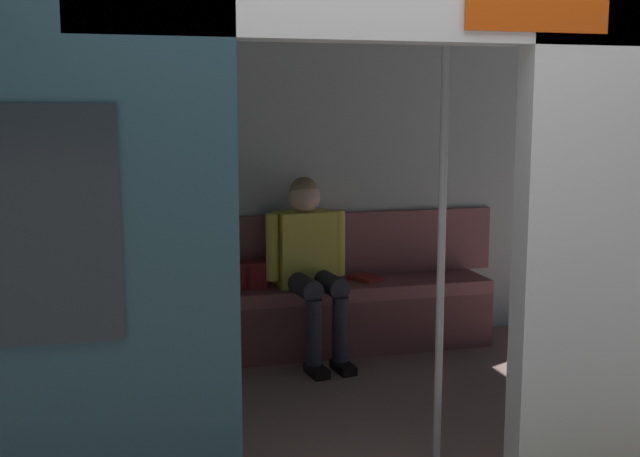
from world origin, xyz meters
name	(u,v)px	position (x,y,z in m)	size (l,w,h in m)	color
train_car	(285,143)	(0.08, -1.27, 1.48)	(6.40, 2.84, 2.20)	silver
bench_seat	(262,306)	(0.00, -2.33, 0.36)	(3.18, 0.44, 0.47)	#935156
person_seated	(309,256)	(-0.31, -2.28, 0.69)	(0.55, 0.70, 1.20)	#D8CC4C
handbag	(246,275)	(0.09, -2.40, 0.56)	(0.26, 0.15, 0.17)	maroon
book	(365,278)	(-0.75, -2.42, 0.49)	(0.15, 0.22, 0.03)	#B22D2D
grab_pole_door	(229,260)	(0.48, -0.54, 1.03)	(0.04, 0.04, 2.06)	silver
grab_pole_far	(441,248)	(-0.48, -0.56, 1.03)	(0.04, 0.04, 2.06)	silver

